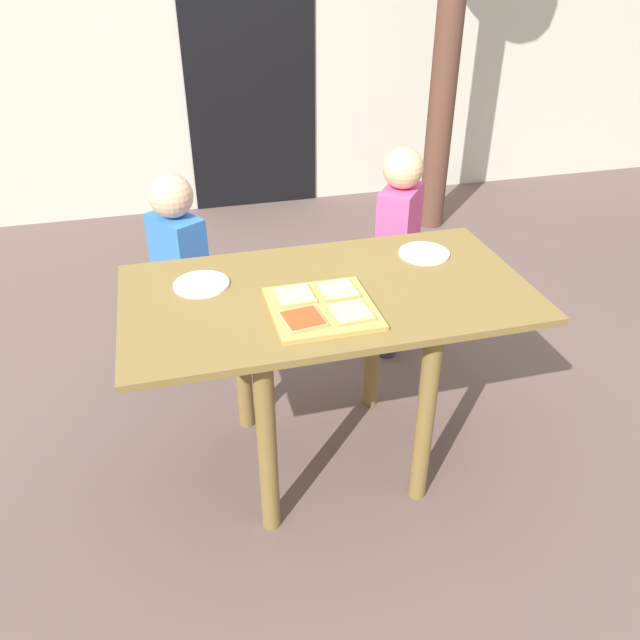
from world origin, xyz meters
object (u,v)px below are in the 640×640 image
Objects in this scene: pizza_slice_far_right at (338,290)px; pizza_slice_far_left at (295,296)px; pizza_slice_near_left at (303,319)px; dining_table at (327,324)px; cutting_board at (322,308)px; plate_white_right at (424,253)px; plate_white_left at (201,284)px; pizza_slice_near_right at (351,312)px; child_left at (180,263)px; child_right at (398,241)px.

pizza_slice_far_right is 0.14m from pizza_slice_far_left.
pizza_slice_near_left is at bearing -135.61° from pizza_slice_far_right.
cutting_board reaches higher than dining_table.
cutting_board reaches higher than plate_white_right.
plate_white_left is at bearing 156.24° from pizza_slice_far_right.
pizza_slice_near_right is at bearing -83.61° from dining_table.
child_left is at bearing 95.23° from plate_white_left.
dining_table is 10.56× the size of pizza_slice_far_right.
child_right is (0.63, 0.70, -0.20)m from pizza_slice_far_left.
dining_table is 0.47m from plate_white_right.
dining_table is 1.43× the size of child_left.
pizza_slice_far_right reaches higher than plate_white_left.
dining_table is 7.23× the size of plate_white_right.
plate_white_right reaches higher than dining_table.
plate_white_right is at bearing 22.17° from pizza_slice_far_left.
pizza_slice_near_right and pizza_slice_near_left have the same top height.
child_right is (0.09, 0.48, -0.18)m from plate_white_right.
pizza_slice_far_left is at bearing -131.79° from child_right.
cutting_board is 2.61× the size of pizza_slice_far_left.
pizza_slice_far_left is (-0.12, -0.05, 0.16)m from dining_table.
dining_table is 0.25m from pizza_slice_near_right.
cutting_board is 2.42× the size of pizza_slice_near_left.
pizza_slice_near_left is (-0.15, -0.00, 0.00)m from pizza_slice_near_right.
pizza_slice_far_right is at bearing 90.21° from pizza_slice_near_right.
pizza_slice_near_left is at bearing -137.76° from cutting_board.
plate_white_left is at bearing 129.24° from pizza_slice_near_left.
child_left is (-0.47, 0.78, -0.22)m from pizza_slice_far_right.
pizza_slice_far_right and pizza_slice_near_left have the same top height.
plate_white_left reaches higher than dining_table.
child_left is 0.96m from child_right.
child_left is (-0.33, 0.78, -0.22)m from pizza_slice_far_left.
pizza_slice_near_right reaches higher than plate_white_left.
pizza_slice_far_right reaches higher than cutting_board.
cutting_board reaches higher than plate_white_left.
child_left is (-0.05, 0.60, -0.20)m from plate_white_left.
cutting_board is 1.77× the size of plate_white_left.
pizza_slice_near_right is 1.06m from child_left.
child_left reaches higher than pizza_slice_far_left.
child_left reaches higher than plate_white_right.
pizza_slice_near_left is at bearing -123.74° from dining_table.
child_left is (-0.45, 0.74, -0.07)m from dining_table.
pizza_slice_near_left is at bearing -50.76° from plate_white_left.
pizza_slice_far_left is at bearing -157.83° from plate_white_right.
cutting_board is 0.43m from plate_white_left.
child_left reaches higher than pizza_slice_near_left.
plate_white_left is at bearing -177.72° from plate_white_right.
plate_white_left is 0.64m from child_left.
pizza_slice_far_left and pizza_slice_near_left have the same top height.
pizza_slice_far_right reaches higher than plate_white_right.
pizza_slice_far_left is (-0.14, -0.00, 0.00)m from pizza_slice_far_right.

